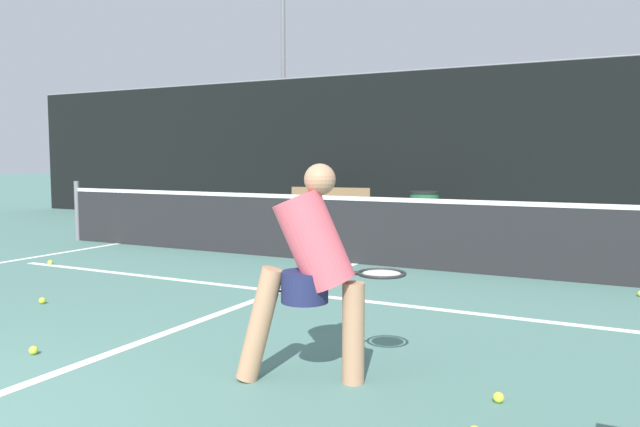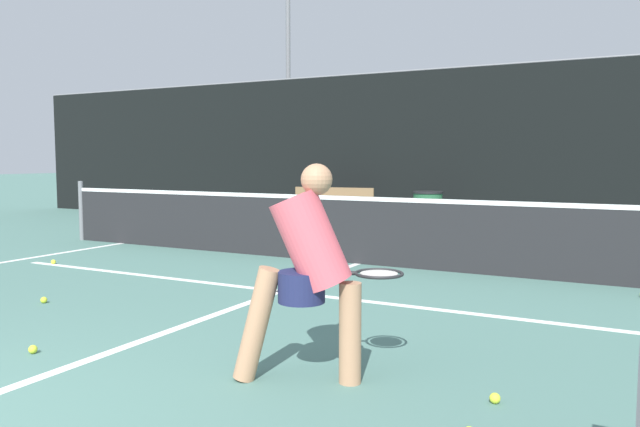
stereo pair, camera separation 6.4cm
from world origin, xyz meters
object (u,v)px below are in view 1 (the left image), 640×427
Objects in this scene: player_practicing at (312,266)px; trash_bin at (424,212)px; parked_car at (341,190)px; courtside_bench at (329,206)px.

trash_bin is at bearing 79.49° from player_practicing.
courtside_bench is at bearing -68.76° from parked_car.
courtside_bench reaches higher than trash_bin.
player_practicing is 0.37× the size of parked_car.
courtside_bench is 3.72m from parked_car.
parked_car is (-5.35, 11.72, -0.15)m from player_practicing.
courtside_bench is 0.46× the size of parked_car.
trash_bin is 0.21× the size of parked_car.
parked_car is (-3.42, 3.37, 0.21)m from trash_bin.
trash_bin is at bearing -5.20° from courtside_bench.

